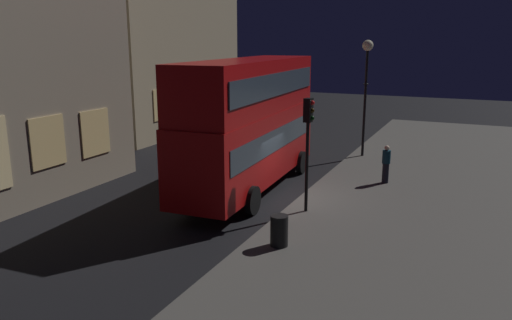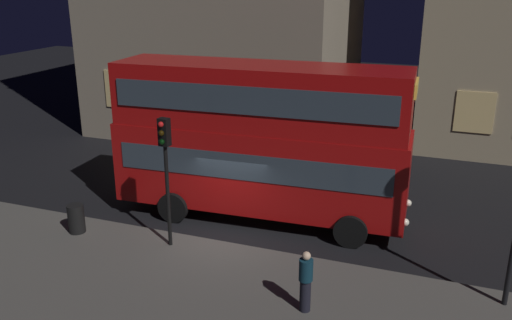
{
  "view_description": "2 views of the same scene",
  "coord_description": "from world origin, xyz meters",
  "px_view_note": "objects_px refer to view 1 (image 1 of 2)",
  "views": [
    {
      "loc": [
        -18.09,
        -6.8,
        6.33
      ],
      "look_at": [
        -0.05,
        1.39,
        1.51
      ],
      "focal_mm": 35.19,
      "sensor_mm": 36.0,
      "label": 1
    },
    {
      "loc": [
        6.71,
        -14.91,
        8.32
      ],
      "look_at": [
        0.59,
        1.44,
        2.36
      ],
      "focal_mm": 38.28,
      "sensor_mm": 36.0,
      "label": 2
    }
  ],
  "objects_px": {
    "double_decker_bus": "(249,119)",
    "street_lamp": "(367,68)",
    "pedestrian": "(386,164)",
    "litter_bin": "(279,231)",
    "traffic_light_near_kerb": "(308,131)"
  },
  "relations": [
    {
      "from": "pedestrian",
      "to": "litter_bin",
      "type": "xyz_separation_m",
      "value": [
        -8.37,
        1.68,
        -0.37
      ]
    },
    {
      "from": "double_decker_bus",
      "to": "pedestrian",
      "type": "height_order",
      "value": "double_decker_bus"
    },
    {
      "from": "traffic_light_near_kerb",
      "to": "double_decker_bus",
      "type": "bearing_deg",
      "value": 65.16
    },
    {
      "from": "pedestrian",
      "to": "street_lamp",
      "type": "bearing_deg",
      "value": 4.36
    },
    {
      "from": "double_decker_bus",
      "to": "litter_bin",
      "type": "relative_size",
      "value": 10.62
    },
    {
      "from": "pedestrian",
      "to": "litter_bin",
      "type": "bearing_deg",
      "value": 149.45
    },
    {
      "from": "double_decker_bus",
      "to": "street_lamp",
      "type": "distance_m",
      "value": 8.7
    },
    {
      "from": "double_decker_bus",
      "to": "street_lamp",
      "type": "height_order",
      "value": "street_lamp"
    },
    {
      "from": "street_lamp",
      "to": "litter_bin",
      "type": "height_order",
      "value": "street_lamp"
    },
    {
      "from": "street_lamp",
      "to": "pedestrian",
      "type": "relative_size",
      "value": 3.65
    },
    {
      "from": "double_decker_bus",
      "to": "traffic_light_near_kerb",
      "type": "xyz_separation_m",
      "value": [
        -1.87,
        -3.2,
        0.01
      ]
    },
    {
      "from": "double_decker_bus",
      "to": "street_lamp",
      "type": "xyz_separation_m",
      "value": [
        7.97,
        -3.05,
        1.71
      ]
    },
    {
      "from": "double_decker_bus",
      "to": "litter_bin",
      "type": "height_order",
      "value": "double_decker_bus"
    },
    {
      "from": "double_decker_bus",
      "to": "street_lamp",
      "type": "relative_size",
      "value": 1.69
    },
    {
      "from": "double_decker_bus",
      "to": "pedestrian",
      "type": "xyz_separation_m",
      "value": [
        3.13,
        -5.16,
        -2.11
      ]
    }
  ]
}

